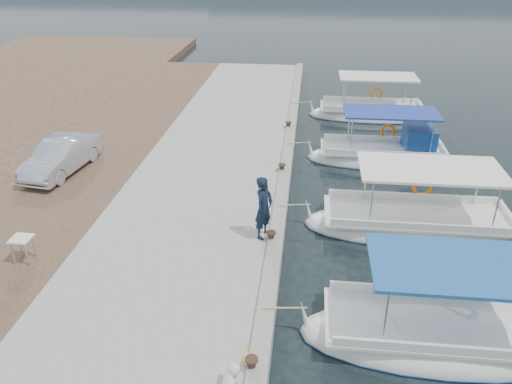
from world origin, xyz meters
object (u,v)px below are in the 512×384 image
Objects in this scene: fishing_caique_b at (438,338)px; fishing_caique_d at (384,157)px; fishing_caique_c at (416,227)px; fishing_caique_e at (371,115)px; parked_car at (61,156)px; fisherman at (264,208)px.

fishing_caique_d is (0.02, 10.85, 0.07)m from fishing_caique_b.
fishing_caique_e is at bearing 91.66° from fishing_caique_c.
fishing_caique_c and fishing_caique_e have the same top height.
fishing_caique_e is 1.72× the size of parked_car.
fishing_caique_e is (0.01, 6.03, -0.07)m from fishing_caique_d.
fishing_caique_e is 14.21m from fisherman.
fishing_caique_c is 1.14× the size of fishing_caique_d.
fishing_caique_c is 3.74× the size of fisherman.
parked_car is (-12.63, -3.53, 0.94)m from fishing_caique_d.
fisherman reaches higher than fishing_caique_c.
parked_car is (-12.64, -9.55, 1.01)m from fishing_caique_e.
fishing_caique_b is at bearing -90.10° from fishing_caique_e.
fishing_caique_e is (0.03, 16.87, 0.00)m from fishing_caique_b.
fishing_caique_d is at bearing -90.07° from fishing_caique_e.
parked_car is (-8.14, 3.85, -0.34)m from fisherman.
fishing_caique_e is at bearing 44.67° from parked_car.
fishing_caique_e reaches higher than parked_car.
fishing_caique_e is at bearing 6.36° from fisherman.
fisherman is at bearing -160.38° from fishing_caique_c.
fishing_caique_c is 1.10× the size of fishing_caique_e.
parked_car is at bearing -142.91° from fishing_caique_e.
fishing_caique_d is 1.66× the size of parked_car.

